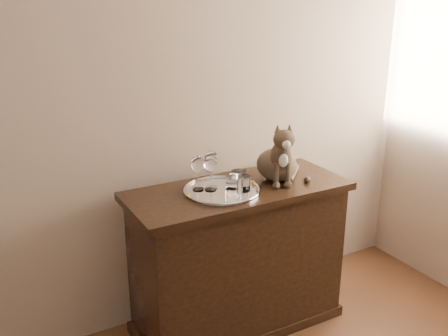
# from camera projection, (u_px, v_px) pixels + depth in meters

# --- Properties ---
(wall_back) EXTENTS (4.00, 0.10, 2.70)m
(wall_back) POSITION_uv_depth(u_px,v_px,m) (103.00, 95.00, 2.46)
(wall_back) COLOR tan
(wall_back) RESTS_ON ground
(sideboard) EXTENTS (1.20, 0.50, 0.85)m
(sideboard) POSITION_uv_depth(u_px,v_px,m) (238.00, 258.00, 2.78)
(sideboard) COLOR black
(sideboard) RESTS_ON ground
(tray) EXTENTS (0.40, 0.40, 0.01)m
(tray) POSITION_uv_depth(u_px,v_px,m) (222.00, 191.00, 2.58)
(tray) COLOR silver
(tray) RESTS_ON sideboard
(wine_glass_a) EXTENTS (0.07, 0.07, 0.19)m
(wine_glass_a) POSITION_uv_depth(u_px,v_px,m) (198.00, 173.00, 2.56)
(wine_glass_a) COLOR silver
(wine_glass_a) RESTS_ON tray
(wine_glass_b) EXTENTS (0.08, 0.08, 0.20)m
(wine_glass_b) POSITION_uv_depth(u_px,v_px,m) (211.00, 170.00, 2.58)
(wine_glass_b) COLOR silver
(wine_glass_b) RESTS_ON tray
(wine_glass_d) EXTENTS (0.07, 0.07, 0.19)m
(wine_glass_d) POSITION_uv_depth(u_px,v_px,m) (210.00, 173.00, 2.56)
(wine_glass_d) COLOR white
(wine_glass_d) RESTS_ON tray
(tumbler_a) EXTENTS (0.07, 0.07, 0.08)m
(tumbler_a) POSITION_uv_depth(u_px,v_px,m) (243.00, 183.00, 2.56)
(tumbler_a) COLOR silver
(tumbler_a) RESTS_ON tray
(tumbler_b) EXTENTS (0.09, 0.09, 0.10)m
(tumbler_b) POSITION_uv_depth(u_px,v_px,m) (234.00, 186.00, 2.51)
(tumbler_b) COLOR white
(tumbler_b) RESTS_ON tray
(tumbler_c) EXTENTS (0.08, 0.08, 0.09)m
(tumbler_c) POSITION_uv_depth(u_px,v_px,m) (238.00, 179.00, 2.62)
(tumbler_c) COLOR silver
(tumbler_c) RESTS_ON tray
(cat) EXTENTS (0.43, 0.41, 0.34)m
(cat) POSITION_uv_depth(u_px,v_px,m) (277.00, 150.00, 2.71)
(cat) COLOR brown
(cat) RESTS_ON sideboard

